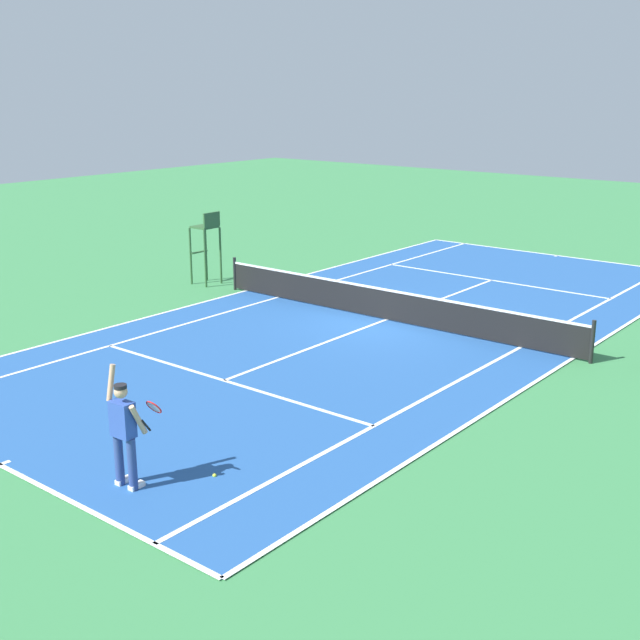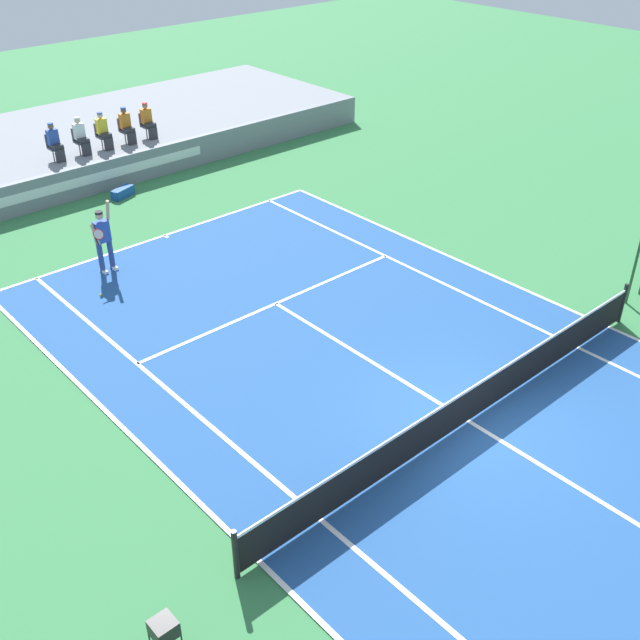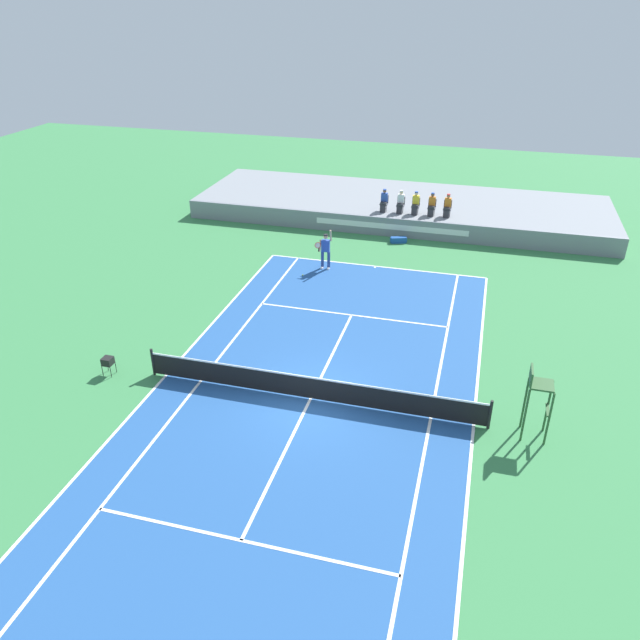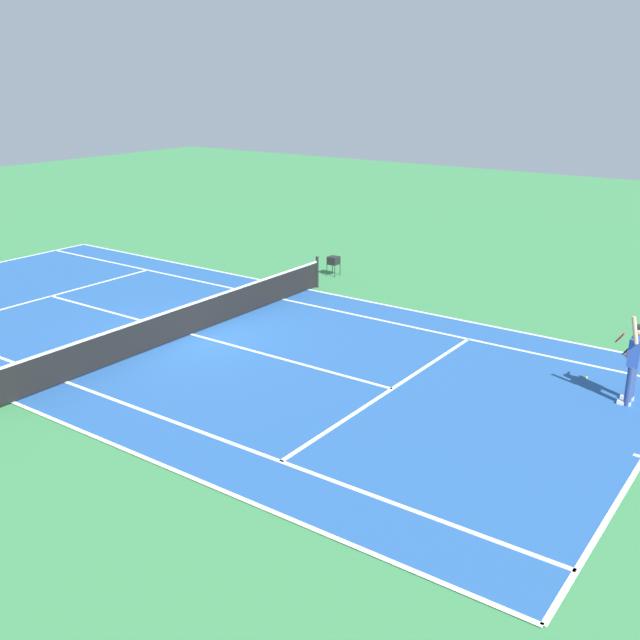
# 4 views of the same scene
# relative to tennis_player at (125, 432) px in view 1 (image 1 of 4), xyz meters

# --- Properties ---
(ground_plane) EXTENTS (80.00, 80.00, 0.00)m
(ground_plane) POSITION_rel_tennis_player_xyz_m (2.39, -10.99, -0.99)
(ground_plane) COLOR #387F47
(court) EXTENTS (11.08, 23.88, 0.03)m
(court) POSITION_rel_tennis_player_xyz_m (2.39, -10.99, -0.98)
(court) COLOR #235193
(court) RESTS_ON ground
(net) EXTENTS (11.98, 0.10, 1.07)m
(net) POSITION_rel_tennis_player_xyz_m (2.39, -10.99, -0.47)
(net) COLOR black
(net) RESTS_ON ground
(tennis_player) EXTENTS (0.76, 0.65, 2.08)m
(tennis_player) POSITION_rel_tennis_player_xyz_m (0.00, 0.00, 0.00)
(tennis_player) COLOR navy
(tennis_player) RESTS_ON ground
(tennis_ball) EXTENTS (0.07, 0.07, 0.07)m
(tennis_ball) POSITION_rel_tennis_player_xyz_m (-0.84, -1.15, -0.96)
(tennis_ball) COLOR #D1E533
(tennis_ball) RESTS_ON ground
(umpire_chair) EXTENTS (0.77, 0.77, 2.44)m
(umpire_chair) POSITION_rel_tennis_player_xyz_m (9.61, -10.99, 0.56)
(umpire_chair) COLOR #2D562D
(umpire_chair) RESTS_ON ground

